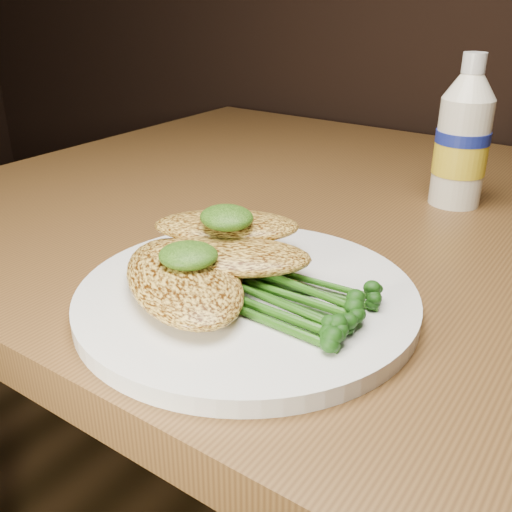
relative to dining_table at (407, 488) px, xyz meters
The scene contains 9 objects.
dining_table is the anchor object (origin of this frame).
plate 0.46m from the dining_table, 107.36° to the right, with size 0.27×0.27×0.01m, color white.
chicken_front 0.51m from the dining_table, 112.23° to the right, with size 0.16×0.08×0.03m, color gold.
chicken_mid 0.49m from the dining_table, 113.35° to the right, with size 0.14×0.07×0.02m, color gold.
chicken_back 0.48m from the dining_table, 122.92° to the right, with size 0.13×0.07×0.02m, color gold.
pesto_front 0.52m from the dining_table, 112.36° to the right, with size 0.05×0.04×0.02m, color black.
pesto_back 0.50m from the dining_table, 118.57° to the right, with size 0.05×0.04×0.02m, color black.
broccolini_bundle 0.47m from the dining_table, 97.77° to the right, with size 0.13×0.10×0.02m, color #235512, non-canonical shape.
mayo_bottle 0.47m from the dining_table, 103.27° to the left, with size 0.06×0.06×0.17m, color white, non-canonical shape.
Camera 1 is at (0.16, 0.46, 0.99)m, focal length 40.94 mm.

